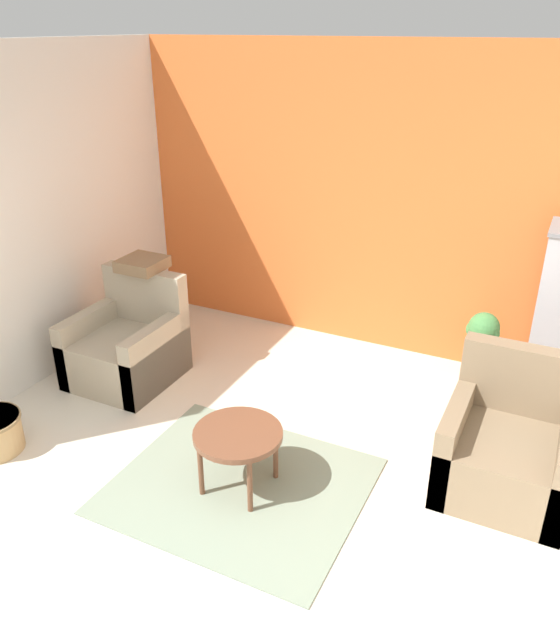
{
  "coord_description": "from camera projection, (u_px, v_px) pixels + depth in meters",
  "views": [
    {
      "loc": [
        1.75,
        -1.82,
        2.87
      ],
      "look_at": [
        0.0,
        1.75,
        0.97
      ],
      "focal_mm": 35.0,
      "sensor_mm": 36.0,
      "label": 1
    }
  ],
  "objects": [
    {
      "name": "armchair_right",
      "position": [
        507.0,
        450.0,
        4.16
      ],
      "size": [
        0.82,
        0.84,
        0.92
      ],
      "color": "#7A664C",
      "rests_on": "ground_plane"
    },
    {
      "name": "wall_back_accent",
      "position": [
        366.0,
        203.0,
        5.66
      ],
      "size": [
        4.62,
        0.06,
        2.77
      ],
      "color": "orange",
      "rests_on": "ground_plane"
    },
    {
      "name": "wall_left",
      "position": [
        32.0,
        222.0,
        5.13
      ],
      "size": [
        0.06,
        3.49,
        2.77
      ],
      "color": "silver",
      "rests_on": "ground_plane"
    },
    {
      "name": "ground_plane",
      "position": [
        139.0,
        603.0,
        3.41
      ],
      "size": [
        20.0,
        20.0,
        0.0
      ],
      "primitive_type": "plane",
      "color": "beige",
      "rests_on": "ground"
    },
    {
      "name": "coffee_table",
      "position": [
        238.0,
        438.0,
        4.09
      ],
      "size": [
        0.59,
        0.59,
        0.45
      ],
      "color": "brown",
      "rests_on": "ground_plane"
    },
    {
      "name": "area_rug",
      "position": [
        240.0,
        485.0,
        4.26
      ],
      "size": [
        1.65,
        1.42,
        0.01
      ],
      "color": "gray",
      "rests_on": "ground_plane"
    },
    {
      "name": "armchair_left",
      "position": [
        128.0,
        348.0,
        5.47
      ],
      "size": [
        0.82,
        0.84,
        0.92
      ],
      "color": "tan",
      "rests_on": "ground_plane"
    },
    {
      "name": "throw_pillow",
      "position": [
        142.0,
        264.0,
        5.43
      ],
      "size": [
        0.36,
        0.36,
        0.1
      ],
      "color": "#846647",
      "rests_on": "armchair_left"
    },
    {
      "name": "potted_plant",
      "position": [
        481.0,
        344.0,
        5.33
      ],
      "size": [
        0.29,
        0.26,
        0.67
      ],
      "color": "#66605B",
      "rests_on": "ground_plane"
    }
  ]
}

